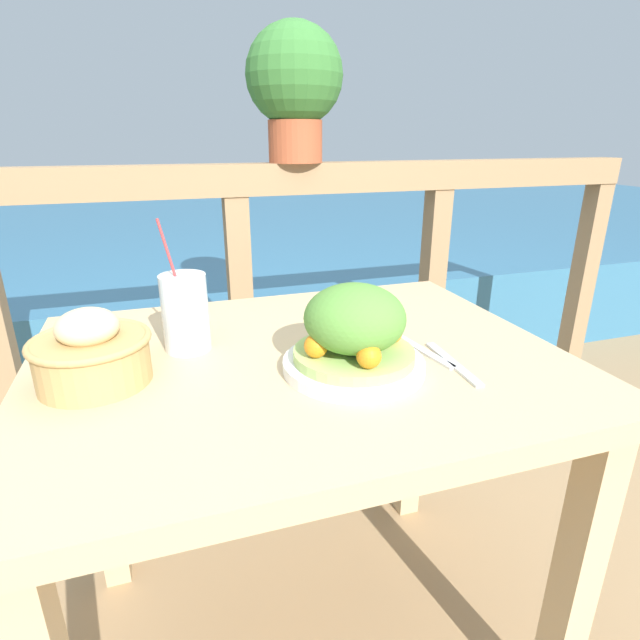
{
  "coord_description": "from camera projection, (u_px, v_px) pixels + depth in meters",
  "views": [
    {
      "loc": [
        -0.23,
        -0.81,
        1.1
      ],
      "look_at": [
        0.04,
        0.01,
        0.78
      ],
      "focal_mm": 28.0,
      "sensor_mm": 36.0,
      "label": 1
    }
  ],
  "objects": [
    {
      "name": "railing_fence",
      "position": [
        239.0,
        271.0,
        1.54
      ],
      "size": [
        2.8,
        0.08,
        1.02
      ],
      "color": "#937551",
      "rests_on": "ground_plane"
    },
    {
      "name": "drink_glass",
      "position": [
        185.0,
        313.0,
        0.92
      ],
      "size": [
        0.08,
        0.08,
        0.25
      ],
      "color": "silver",
      "rests_on": "patio_table"
    },
    {
      "name": "bread_basket",
      "position": [
        92.0,
        353.0,
        0.8
      ],
      "size": [
        0.19,
        0.19,
        0.13
      ],
      "color": "tan",
      "rests_on": "patio_table"
    },
    {
      "name": "knife",
      "position": [
        453.0,
        363.0,
        0.88
      ],
      "size": [
        0.03,
        0.18,
        0.0
      ],
      "color": "silver",
      "rests_on": "patio_table"
    },
    {
      "name": "potted_plant",
      "position": [
        294.0,
        83.0,
        1.41
      ],
      "size": [
        0.28,
        0.28,
        0.37
      ],
      "color": "#A34C2D",
      "rests_on": "railing_fence"
    },
    {
      "name": "salad_plate",
      "position": [
        354.0,
        334.0,
        0.84
      ],
      "size": [
        0.24,
        0.24,
        0.15
      ],
      "color": "silver",
      "rests_on": "patio_table"
    },
    {
      "name": "fork",
      "position": [
        421.0,
        350.0,
        0.94
      ],
      "size": [
        0.04,
        0.18,
        0.0
      ],
      "color": "silver",
      "rests_on": "patio_table"
    },
    {
      "name": "ground_plane",
      "position": [
        304.0,
        633.0,
        1.17
      ],
      "size": [
        12.0,
        12.0,
        0.0
      ],
      "primitive_type": "plane",
      "color": "#A37F56"
    },
    {
      "name": "sea_backdrop",
      "position": [
        190.0,
        253.0,
        3.93
      ],
      "size": [
        12.0,
        4.0,
        0.45
      ],
      "color": "teal",
      "rests_on": "ground_plane"
    },
    {
      "name": "patio_table",
      "position": [
        301.0,
        408.0,
        0.96
      ],
      "size": [
        0.96,
        0.74,
        0.72
      ],
      "color": "tan",
      "rests_on": "ground_plane"
    }
  ]
}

